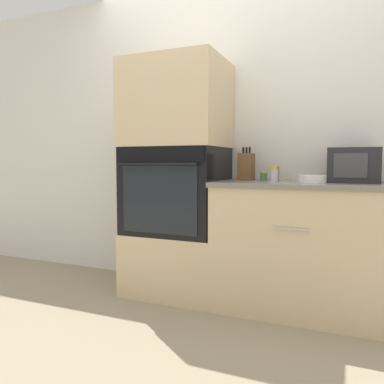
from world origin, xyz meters
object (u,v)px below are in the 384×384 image
(condiment_jar_near, at_px, (264,176))
(condiment_jar_far, at_px, (274,174))
(microwave, at_px, (353,165))
(wall_oven, at_px, (177,190))
(knife_block, at_px, (246,167))
(bowl, at_px, (312,179))
(condiment_jar_mid, at_px, (276,174))

(condiment_jar_near, height_order, condiment_jar_far, condiment_jar_far)
(microwave, distance_m, condiment_jar_far, 0.52)
(wall_oven, relative_size, knife_block, 2.92)
(bowl, xyz_separation_m, condiment_jar_mid, (-0.28, 0.25, 0.03))
(microwave, bearing_deg, condiment_jar_far, -164.68)
(microwave, bearing_deg, bowl, -146.79)
(microwave, relative_size, condiment_jar_mid, 3.41)
(bowl, bearing_deg, condiment_jar_far, 174.73)
(wall_oven, xyz_separation_m, condiment_jar_mid, (0.73, 0.18, 0.13))
(bowl, relative_size, condiment_jar_near, 2.60)
(condiment_jar_near, bearing_deg, wall_oven, -171.53)
(wall_oven, relative_size, condiment_jar_mid, 6.96)
(wall_oven, xyz_separation_m, condiment_jar_far, (0.76, -0.05, 0.13))
(microwave, distance_m, condiment_jar_mid, 0.54)
(bowl, relative_size, condiment_jar_mid, 1.74)
(knife_block, xyz_separation_m, condiment_jar_mid, (0.20, 0.08, -0.05))
(knife_block, relative_size, condiment_jar_near, 3.57)
(wall_oven, relative_size, microwave, 2.04)
(condiment_jar_mid, xyz_separation_m, condiment_jar_far, (0.03, -0.23, 0.00))
(bowl, xyz_separation_m, condiment_jar_far, (-0.25, 0.02, 0.03))
(bowl, relative_size, condiment_jar_far, 1.71)
(knife_block, distance_m, condiment_jar_far, 0.28)
(condiment_jar_near, distance_m, condiment_jar_mid, 0.11)
(wall_oven, distance_m, condiment_jar_mid, 0.76)
(microwave, bearing_deg, condiment_jar_mid, 170.45)
(condiment_jar_near, distance_m, condiment_jar_far, 0.18)
(bowl, bearing_deg, condiment_jar_near, 154.31)
(wall_oven, bearing_deg, condiment_jar_far, -3.79)
(microwave, xyz_separation_m, condiment_jar_near, (-0.60, 0.01, -0.08))
(bowl, distance_m, condiment_jar_far, 0.26)
(microwave, xyz_separation_m, condiment_jar_mid, (-0.53, 0.09, -0.06))
(wall_oven, bearing_deg, condiment_jar_mid, 13.46)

